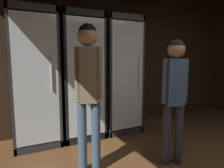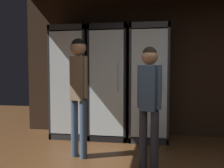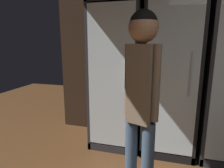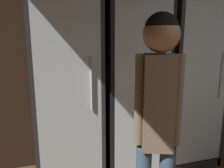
% 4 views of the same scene
% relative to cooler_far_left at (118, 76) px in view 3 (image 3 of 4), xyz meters
% --- Properties ---
extents(cooler_far_left, '(0.68, 0.69, 2.07)m').
position_rel_cooler_far_left_xyz_m(cooler_far_left, '(0.00, 0.00, 0.00)').
color(cooler_far_left, '#2B2B30').
rests_on(cooler_far_left, ground).
extents(cooler_left, '(0.68, 0.69, 2.07)m').
position_rel_cooler_far_left_xyz_m(cooler_left, '(0.73, 0.00, 0.00)').
color(cooler_left, black).
rests_on(cooler_left, ground).
extents(shopper_near, '(0.29, 0.23, 1.72)m').
position_rel_cooler_far_left_xyz_m(shopper_near, '(0.48, -1.16, 0.07)').
color(shopper_near, '#384C66').
rests_on(shopper_near, ground).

